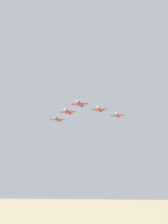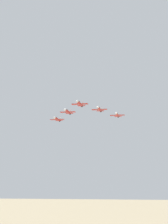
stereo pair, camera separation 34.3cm
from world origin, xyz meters
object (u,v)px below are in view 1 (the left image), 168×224
at_px(jet_left_outer, 117,115).
at_px(jet_right_wingman, 68,112).
at_px(jet_right_outer, 57,119).
at_px(jet_left_wingman, 99,109).
at_px(jet_lead, 80,104).

bearing_deg(jet_left_outer, jet_right_wingman, -68.06).
xyz_separation_m(jet_left_outer, jet_right_outer, (4.38, 43.13, -1.72)).
bearing_deg(jet_right_wingman, jet_left_wingman, 88.90).
bearing_deg(jet_left_outer, jet_left_wingman, -39.84).
xyz_separation_m(jet_lead, jet_left_outer, (23.18, -24.14, -3.49)).
bearing_deg(jet_right_wingman, jet_lead, 39.26).
height_order(jet_lead, jet_left_outer, jet_lead).
xyz_separation_m(jet_left_wingman, jet_left_outer, (11.59, -12.07, -2.00)).
height_order(jet_left_wingman, jet_right_wingman, jet_left_wingman).
relative_size(jet_left_wingman, jet_right_wingman, 0.97).
bearing_deg(jet_right_wingman, jet_right_outer, -140.74).
bearing_deg(jet_left_outer, jet_right_outer, -89.48).
distance_m(jet_lead, jet_right_wingman, 16.91).
height_order(jet_right_wingman, jet_left_outer, jet_right_wingman).
bearing_deg(jet_left_wingman, jet_lead, -40.86).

